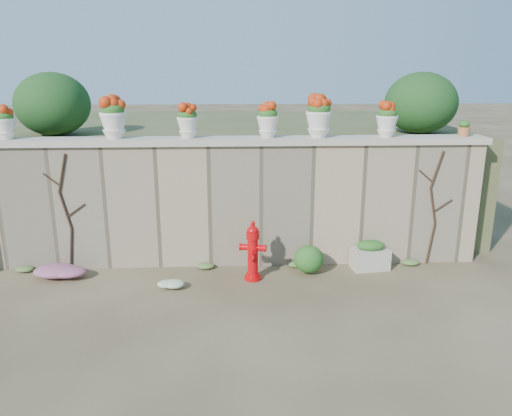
{
  "coord_description": "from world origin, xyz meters",
  "views": [
    {
      "loc": [
        -0.02,
        -6.1,
        3.16
      ],
      "look_at": [
        0.32,
        1.4,
        1.05
      ],
      "focal_mm": 35.0,
      "sensor_mm": 36.0,
      "label": 1
    }
  ],
  "objects_px": {
    "fire_hydrant": "(253,251)",
    "urn_pot_0": "(5,123)",
    "planter_box": "(370,256)",
    "terracotta_pot": "(464,129)"
  },
  "relations": [
    {
      "from": "urn_pot_0",
      "to": "terracotta_pot",
      "type": "bearing_deg",
      "value": 0.0
    },
    {
      "from": "terracotta_pot",
      "to": "planter_box",
      "type": "bearing_deg",
      "value": -164.95
    },
    {
      "from": "fire_hydrant",
      "to": "terracotta_pot",
      "type": "distance_m",
      "value": 3.92
    },
    {
      "from": "fire_hydrant",
      "to": "urn_pot_0",
      "type": "relative_size",
      "value": 1.82
    },
    {
      "from": "urn_pot_0",
      "to": "planter_box",
      "type": "bearing_deg",
      "value": -4.07
    },
    {
      "from": "planter_box",
      "to": "terracotta_pot",
      "type": "bearing_deg",
      "value": 7.73
    },
    {
      "from": "urn_pot_0",
      "to": "terracotta_pot",
      "type": "distance_m",
      "value": 7.23
    },
    {
      "from": "urn_pot_0",
      "to": "terracotta_pot",
      "type": "xyz_separation_m",
      "value": [
        7.23,
        0.0,
        -0.14
      ]
    },
    {
      "from": "urn_pot_0",
      "to": "terracotta_pot",
      "type": "height_order",
      "value": "urn_pot_0"
    },
    {
      "from": "planter_box",
      "to": "terracotta_pot",
      "type": "xyz_separation_m",
      "value": [
        1.51,
        0.41,
        1.99
      ]
    }
  ]
}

